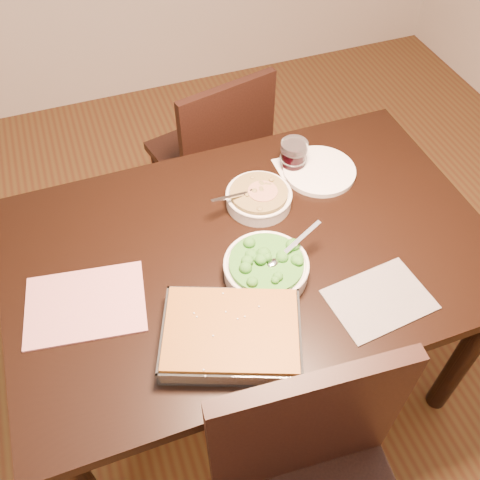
{
  "coord_description": "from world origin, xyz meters",
  "views": [
    {
      "loc": [
        -0.37,
        -0.91,
        1.94
      ],
      "look_at": [
        -0.04,
        -0.0,
        0.8
      ],
      "focal_mm": 40.0,
      "sensor_mm": 36.0,
      "label": 1
    }
  ],
  "objects_px": {
    "broccoli_bowl": "(266,267)",
    "wine_tumbler": "(294,154)",
    "baking_dish": "(231,334)",
    "dinner_plate": "(319,171)",
    "chair_far": "(215,153)",
    "table": "(251,267)",
    "stew_bowl": "(259,197)"
  },
  "relations": [
    {
      "from": "stew_bowl",
      "to": "wine_tumbler",
      "type": "bearing_deg",
      "value": 35.69
    },
    {
      "from": "broccoli_bowl",
      "to": "baking_dish",
      "type": "bearing_deg",
      "value": -134.03
    },
    {
      "from": "table",
      "to": "wine_tumbler",
      "type": "bearing_deg",
      "value": 47.88
    },
    {
      "from": "table",
      "to": "chair_far",
      "type": "height_order",
      "value": "chair_far"
    },
    {
      "from": "broccoli_bowl",
      "to": "dinner_plate",
      "type": "height_order",
      "value": "broccoli_bowl"
    },
    {
      "from": "baking_dish",
      "to": "broccoli_bowl",
      "type": "bearing_deg",
      "value": 67.22
    },
    {
      "from": "baking_dish",
      "to": "dinner_plate",
      "type": "xyz_separation_m",
      "value": [
        0.47,
        0.49,
        -0.02
      ]
    },
    {
      "from": "baking_dish",
      "to": "dinner_plate",
      "type": "relative_size",
      "value": 1.74
    },
    {
      "from": "dinner_plate",
      "to": "chair_far",
      "type": "xyz_separation_m",
      "value": [
        -0.2,
        0.51,
        -0.28
      ]
    },
    {
      "from": "stew_bowl",
      "to": "broccoli_bowl",
      "type": "height_order",
      "value": "broccoli_bowl"
    },
    {
      "from": "table",
      "to": "baking_dish",
      "type": "xyz_separation_m",
      "value": [
        -0.16,
        -0.27,
        0.13
      ]
    },
    {
      "from": "table",
      "to": "chair_far",
      "type": "relative_size",
      "value": 1.62
    },
    {
      "from": "table",
      "to": "broccoli_bowl",
      "type": "bearing_deg",
      "value": -89.16
    },
    {
      "from": "table",
      "to": "stew_bowl",
      "type": "relative_size",
      "value": 6.23
    },
    {
      "from": "table",
      "to": "baking_dish",
      "type": "height_order",
      "value": "baking_dish"
    },
    {
      "from": "wine_tumbler",
      "to": "stew_bowl",
      "type": "bearing_deg",
      "value": -144.31
    },
    {
      "from": "wine_tumbler",
      "to": "dinner_plate",
      "type": "height_order",
      "value": "wine_tumbler"
    },
    {
      "from": "table",
      "to": "stew_bowl",
      "type": "distance_m",
      "value": 0.21
    },
    {
      "from": "table",
      "to": "baking_dish",
      "type": "bearing_deg",
      "value": -120.02
    },
    {
      "from": "broccoli_bowl",
      "to": "wine_tumbler",
      "type": "bearing_deg",
      "value": 57.1
    },
    {
      "from": "baking_dish",
      "to": "table",
      "type": "bearing_deg",
      "value": 81.22
    },
    {
      "from": "stew_bowl",
      "to": "dinner_plate",
      "type": "relative_size",
      "value": 0.95
    },
    {
      "from": "table",
      "to": "chair_far",
      "type": "xyz_separation_m",
      "value": [
        0.12,
        0.73,
        -0.17
      ]
    },
    {
      "from": "chair_far",
      "to": "table",
      "type": "bearing_deg",
      "value": 67.87
    },
    {
      "from": "baking_dish",
      "to": "wine_tumbler",
      "type": "distance_m",
      "value": 0.68
    },
    {
      "from": "stew_bowl",
      "to": "wine_tumbler",
      "type": "distance_m",
      "value": 0.21
    },
    {
      "from": "wine_tumbler",
      "to": "chair_far",
      "type": "bearing_deg",
      "value": 105.72
    },
    {
      "from": "wine_tumbler",
      "to": "dinner_plate",
      "type": "xyz_separation_m",
      "value": [
        0.07,
        -0.06,
        -0.05
      ]
    },
    {
      "from": "stew_bowl",
      "to": "table",
      "type": "bearing_deg",
      "value": -117.87
    },
    {
      "from": "baking_dish",
      "to": "dinner_plate",
      "type": "bearing_deg",
      "value": 67.04
    },
    {
      "from": "baking_dish",
      "to": "wine_tumbler",
      "type": "bearing_deg",
      "value": 74.65
    },
    {
      "from": "table",
      "to": "baking_dish",
      "type": "relative_size",
      "value": 3.41
    }
  ]
}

